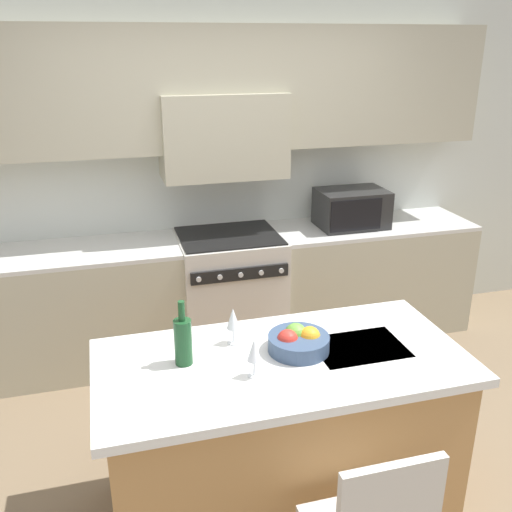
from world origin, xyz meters
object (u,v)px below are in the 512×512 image
object	(u,v)px
wine_glass_far	(233,320)
wine_bottle	(183,340)
range_stove	(230,292)
fruit_bowl	(298,341)
microwave	(352,208)
wine_glass_near	(254,351)

from	to	relation	value
wine_glass_far	wine_bottle	bearing A→B (deg)	-155.35
range_stove	fruit_bowl	world-z (taller)	fruit_bowl
microwave	wine_bottle	size ratio (longest dim) A/B	1.67
wine_bottle	fruit_bowl	size ratio (longest dim) A/B	1.07
fruit_bowl	wine_bottle	bearing A→B (deg)	177.17
microwave	wine_glass_far	bearing A→B (deg)	-130.88
wine_glass_far	microwave	bearing A→B (deg)	49.12
microwave	wine_glass_near	xyz separation A→B (m)	(-1.30, -1.83, -0.04)
microwave	wine_glass_far	distance (m)	2.01
wine_bottle	wine_glass_near	size ratio (longest dim) A/B	1.66
microwave	fruit_bowl	bearing A→B (deg)	-121.68
wine_glass_near	wine_glass_far	distance (m)	0.31
range_stove	microwave	size ratio (longest dim) A/B	1.77
wine_bottle	wine_glass_far	distance (m)	0.29
range_stove	fruit_bowl	distance (m)	1.72
microwave	wine_bottle	bearing A→B (deg)	-133.91
wine_glass_near	wine_glass_far	size ratio (longest dim) A/B	1.00
microwave	wine_glass_near	distance (m)	2.25
wine_glass_near	fruit_bowl	distance (m)	0.32
wine_bottle	range_stove	bearing A→B (deg)	70.09
wine_glass_far	fruit_bowl	bearing A→B (deg)	-27.38
wine_bottle	microwave	bearing A→B (deg)	46.09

